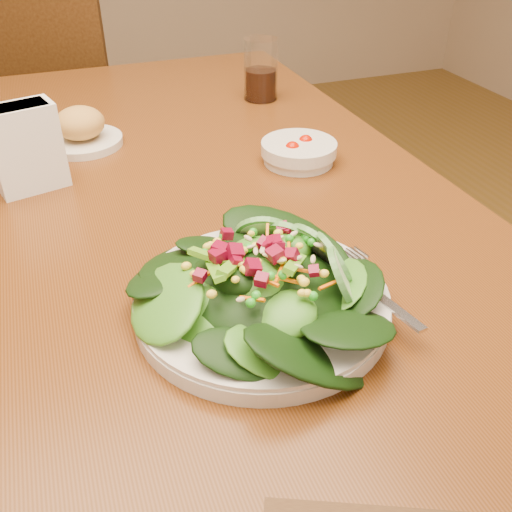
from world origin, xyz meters
TOP-DOWN VIEW (x-y plane):
  - ground_plane at (0.00, 0.00)m, footprint 5.00×5.00m
  - dining_table at (0.00, 0.00)m, footprint 0.90×1.40m
  - chair_far at (-0.14, 1.00)m, footprint 0.57×0.58m
  - salad_plate at (0.05, -0.36)m, footprint 0.30×0.30m
  - bread_plate at (-0.10, 0.20)m, footprint 0.15×0.15m
  - tomato_bowl at (0.24, -0.01)m, footprint 0.13×0.13m
  - drinking_glass at (0.30, 0.32)m, footprint 0.07×0.07m
  - napkin_holder at (-0.20, 0.06)m, footprint 0.12×0.08m

SIDE VIEW (x-z plane):
  - ground_plane at x=0.00m, z-range 0.00..0.00m
  - chair_far at x=-0.14m, z-range 0.03..1.02m
  - dining_table at x=0.00m, z-range 0.27..1.02m
  - tomato_bowl at x=0.24m, z-range 0.75..0.79m
  - bread_plate at x=-0.10m, z-range 0.74..0.82m
  - salad_plate at x=0.05m, z-range 0.74..0.82m
  - drinking_glass at x=0.30m, z-range 0.74..0.87m
  - napkin_holder at x=-0.20m, z-range 0.75..0.89m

